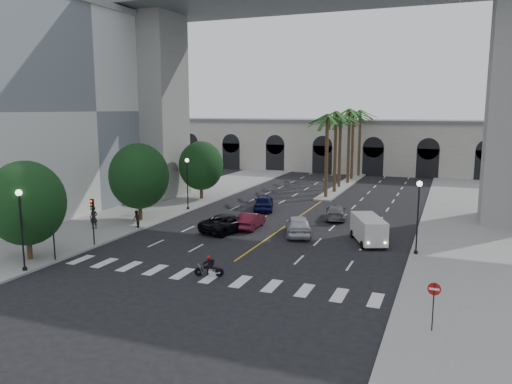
{
  "coord_description": "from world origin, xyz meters",
  "views": [
    {
      "loc": [
        13.41,
        -27.82,
        10.28
      ],
      "look_at": [
        0.03,
        6.0,
        4.18
      ],
      "focal_mm": 35.0,
      "sensor_mm": 36.0,
      "label": 1
    }
  ],
  "objects_px": {
    "traffic_signal_near": "(53,226)",
    "car_a": "(298,225)",
    "lamp_post_left_near": "(21,223)",
    "lamp_post_left_far": "(187,179)",
    "traffic_signal_far": "(93,214)",
    "motorcycle_rider": "(210,267)",
    "pedestrian_a": "(94,218)",
    "pedestrian_b": "(137,219)",
    "car_b": "(251,220)",
    "car_e": "(263,202)",
    "cargo_van": "(369,229)",
    "do_not_enter_sign": "(434,297)",
    "car_d": "(336,212)",
    "car_c": "(229,223)",
    "lamp_post_right": "(418,211)"
  },
  "relations": [
    {
      "from": "motorcycle_rider",
      "to": "car_a",
      "type": "height_order",
      "value": "car_a"
    },
    {
      "from": "lamp_post_left_near",
      "to": "lamp_post_left_far",
      "type": "distance_m",
      "value": 21.0
    },
    {
      "from": "car_b",
      "to": "car_c",
      "type": "relative_size",
      "value": 0.78
    },
    {
      "from": "car_a",
      "to": "car_e",
      "type": "relative_size",
      "value": 1.03
    },
    {
      "from": "motorcycle_rider",
      "to": "car_a",
      "type": "xyz_separation_m",
      "value": [
        2.12,
        11.78,
        0.24
      ]
    },
    {
      "from": "lamp_post_left_far",
      "to": "lamp_post_right",
      "type": "bearing_deg",
      "value": -19.33
    },
    {
      "from": "pedestrian_a",
      "to": "lamp_post_left_far",
      "type": "bearing_deg",
      "value": 61.64
    },
    {
      "from": "lamp_post_left_near",
      "to": "car_c",
      "type": "xyz_separation_m",
      "value": [
        7.53,
        14.59,
        -2.47
      ]
    },
    {
      "from": "lamp_post_left_near",
      "to": "car_c",
      "type": "bearing_deg",
      "value": 62.7
    },
    {
      "from": "lamp_post_right",
      "to": "car_a",
      "type": "height_order",
      "value": "lamp_post_right"
    },
    {
      "from": "lamp_post_right",
      "to": "car_c",
      "type": "relative_size",
      "value": 0.98
    },
    {
      "from": "lamp_post_left_far",
      "to": "do_not_enter_sign",
      "type": "relative_size",
      "value": 2.17
    },
    {
      "from": "do_not_enter_sign",
      "to": "pedestrian_a",
      "type": "bearing_deg",
      "value": 160.15
    },
    {
      "from": "lamp_post_left_far",
      "to": "do_not_enter_sign",
      "type": "bearing_deg",
      "value": -40.28
    },
    {
      "from": "car_c",
      "to": "lamp_post_right",
      "type": "bearing_deg",
      "value": -166.76
    },
    {
      "from": "car_c",
      "to": "car_d",
      "type": "bearing_deg",
      "value": -113.42
    },
    {
      "from": "motorcycle_rider",
      "to": "car_d",
      "type": "bearing_deg",
      "value": 63.22
    },
    {
      "from": "traffic_signal_near",
      "to": "car_e",
      "type": "height_order",
      "value": "traffic_signal_near"
    },
    {
      "from": "lamp_post_left_far",
      "to": "lamp_post_right",
      "type": "relative_size",
      "value": 1.0
    },
    {
      "from": "traffic_signal_near",
      "to": "car_b",
      "type": "relative_size",
      "value": 0.86
    },
    {
      "from": "car_b",
      "to": "pedestrian_b",
      "type": "relative_size",
      "value": 2.77
    },
    {
      "from": "lamp_post_left_near",
      "to": "pedestrian_b",
      "type": "height_order",
      "value": "lamp_post_left_near"
    },
    {
      "from": "motorcycle_rider",
      "to": "car_a",
      "type": "bearing_deg",
      "value": 63.91
    },
    {
      "from": "lamp_post_left_near",
      "to": "pedestrian_a",
      "type": "bearing_deg",
      "value": 107.32
    },
    {
      "from": "lamp_post_right",
      "to": "cargo_van",
      "type": "bearing_deg",
      "value": 149.63
    },
    {
      "from": "lamp_post_left_far",
      "to": "cargo_van",
      "type": "bearing_deg",
      "value": -17.0
    },
    {
      "from": "lamp_post_left_far",
      "to": "motorcycle_rider",
      "type": "relative_size",
      "value": 2.97
    },
    {
      "from": "traffic_signal_near",
      "to": "car_a",
      "type": "height_order",
      "value": "traffic_signal_near"
    },
    {
      "from": "cargo_van",
      "to": "pedestrian_b",
      "type": "distance_m",
      "value": 19.44
    },
    {
      "from": "lamp_post_right",
      "to": "car_d",
      "type": "height_order",
      "value": "lamp_post_right"
    },
    {
      "from": "traffic_signal_far",
      "to": "pedestrian_a",
      "type": "height_order",
      "value": "traffic_signal_far"
    },
    {
      "from": "traffic_signal_far",
      "to": "motorcycle_rider",
      "type": "xyz_separation_m",
      "value": [
        11.15,
        -2.82,
        -1.91
      ]
    },
    {
      "from": "pedestrian_a",
      "to": "pedestrian_b",
      "type": "bearing_deg",
      "value": 15.21
    },
    {
      "from": "lamp_post_left_far",
      "to": "traffic_signal_near",
      "type": "relative_size",
      "value": 1.47
    },
    {
      "from": "do_not_enter_sign",
      "to": "car_d",
      "type": "bearing_deg",
      "value": 113.78
    },
    {
      "from": "car_e",
      "to": "pedestrian_a",
      "type": "relative_size",
      "value": 2.53
    },
    {
      "from": "pedestrian_a",
      "to": "motorcycle_rider",
      "type": "bearing_deg",
      "value": -36.09
    },
    {
      "from": "pedestrian_b",
      "to": "car_e",
      "type": "bearing_deg",
      "value": 96.54
    },
    {
      "from": "car_b",
      "to": "car_a",
      "type": "bearing_deg",
      "value": 167.46
    },
    {
      "from": "cargo_van",
      "to": "pedestrian_b",
      "type": "xyz_separation_m",
      "value": [
        -19.22,
        -2.9,
        -0.22
      ]
    },
    {
      "from": "motorcycle_rider",
      "to": "cargo_van",
      "type": "bearing_deg",
      "value": 39.66
    },
    {
      "from": "car_c",
      "to": "car_d",
      "type": "distance_m",
      "value": 10.87
    },
    {
      "from": "lamp_post_left_far",
      "to": "car_c",
      "type": "distance_m",
      "value": 10.19
    },
    {
      "from": "lamp_post_left_near",
      "to": "car_a",
      "type": "relative_size",
      "value": 1.08
    },
    {
      "from": "car_d",
      "to": "pedestrian_b",
      "type": "distance_m",
      "value": 18.21
    },
    {
      "from": "car_e",
      "to": "car_d",
      "type": "bearing_deg",
      "value": 151.12
    },
    {
      "from": "traffic_signal_near",
      "to": "do_not_enter_sign",
      "type": "distance_m",
      "value": 24.41
    },
    {
      "from": "traffic_signal_near",
      "to": "traffic_signal_far",
      "type": "height_order",
      "value": "same"
    },
    {
      "from": "lamp_post_left_near",
      "to": "cargo_van",
      "type": "distance_m",
      "value": 24.49
    },
    {
      "from": "pedestrian_b",
      "to": "do_not_enter_sign",
      "type": "relative_size",
      "value": 0.62
    }
  ]
}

